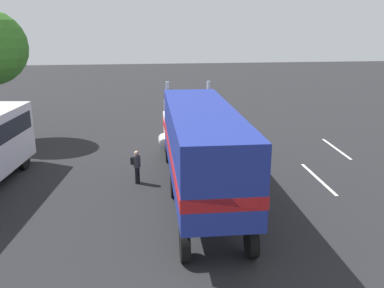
% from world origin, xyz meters
% --- Properties ---
extents(ground_plane, '(120.00, 120.00, 0.00)m').
position_xyz_m(ground_plane, '(0.00, 0.00, 0.00)').
color(ground_plane, '#232326').
extents(lane_stripe_near, '(4.40, 0.32, 0.01)m').
position_xyz_m(lane_stripe_near, '(-1.08, -3.50, 0.01)').
color(lane_stripe_near, silver).
rests_on(lane_stripe_near, ground_plane).
extents(lane_stripe_mid, '(4.40, 0.32, 0.01)m').
position_xyz_m(lane_stripe_mid, '(-5.41, -6.29, 0.01)').
color(lane_stripe_mid, silver).
rests_on(lane_stripe_mid, ground_plane).
extents(lane_stripe_far, '(4.40, 0.48, 0.01)m').
position_xyz_m(lane_stripe_far, '(-0.60, -9.62, 0.01)').
color(lane_stripe_far, silver).
rests_on(lane_stripe_far, ground_plane).
extents(semi_truck, '(14.24, 2.98, 4.50)m').
position_xyz_m(semi_truck, '(-6.57, -0.06, 2.52)').
color(semi_truck, silver).
rests_on(semi_truck, ground_plane).
extents(person_bystander, '(0.39, 0.48, 1.63)m').
position_xyz_m(person_bystander, '(-4.78, 2.66, 0.89)').
color(person_bystander, black).
rests_on(person_bystander, ground_plane).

